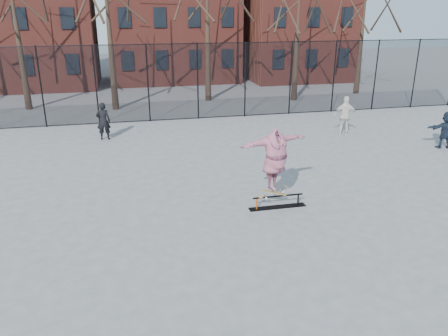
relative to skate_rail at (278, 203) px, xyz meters
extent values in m
plane|color=#5C5C61|center=(-1.68, -1.44, -0.15)|extent=(100.00, 100.00, 0.00)
cube|color=black|center=(0.00, 0.00, -0.15)|extent=(1.78, 0.27, 0.01)
cylinder|color=#EC570D|center=(-0.66, 0.00, 0.03)|extent=(0.05, 0.05, 0.37)
cylinder|color=black|center=(0.66, 0.00, 0.03)|extent=(0.05, 0.05, 0.37)
cylinder|color=black|center=(0.00, 0.00, 0.21)|extent=(1.57, 0.05, 0.05)
imported|color=#653789|center=(-0.14, 0.00, 1.27)|extent=(2.38, 1.34, 1.87)
imported|color=black|center=(-5.32, 8.62, 0.70)|extent=(0.66, 0.47, 1.72)
imported|color=silver|center=(5.73, 6.91, 0.77)|extent=(1.17, 0.81, 1.85)
imported|color=#192333|center=(8.95, 4.08, 0.65)|extent=(1.55, 0.78, 1.60)
cylinder|color=black|center=(-8.28, 11.56, 1.85)|extent=(0.07, 0.07, 4.00)
cylinder|color=black|center=(-5.68, 11.56, 1.85)|extent=(0.07, 0.07, 4.00)
cylinder|color=black|center=(-3.08, 11.56, 1.85)|extent=(0.07, 0.07, 4.00)
cylinder|color=black|center=(-0.48, 11.56, 1.85)|extent=(0.07, 0.07, 4.00)
cylinder|color=black|center=(2.12, 11.56, 1.85)|extent=(0.07, 0.07, 4.00)
cylinder|color=black|center=(4.72, 11.56, 1.85)|extent=(0.07, 0.07, 4.00)
cylinder|color=black|center=(7.32, 11.56, 1.85)|extent=(0.07, 0.07, 4.00)
cylinder|color=black|center=(9.92, 11.56, 1.85)|extent=(0.07, 0.07, 4.00)
cylinder|color=black|center=(12.52, 11.56, 1.85)|extent=(0.07, 0.07, 4.00)
cube|color=black|center=(-1.68, 11.56, 1.85)|extent=(34.00, 0.01, 4.00)
cylinder|color=black|center=(-1.68, 11.56, 3.81)|extent=(34.00, 0.04, 0.04)
cone|color=black|center=(-10.18, 16.36, 2.16)|extent=(0.40, 0.40, 4.62)
cone|color=black|center=(-4.68, 15.06, 2.16)|extent=(0.40, 0.40, 4.62)
cone|color=black|center=(0.82, 16.36, 2.16)|extent=(0.40, 0.40, 4.62)
cone|color=black|center=(6.32, 15.06, 2.16)|extent=(0.40, 0.40, 4.62)
cone|color=black|center=(11.82, 16.36, 2.16)|extent=(0.40, 0.40, 4.62)
cube|color=maroon|center=(-10.68, 24.56, 5.85)|extent=(9.00, 7.00, 12.00)
cube|color=maroon|center=(9.82, 24.56, 5.35)|extent=(8.00, 7.00, 11.00)
camera|label=1|loc=(-4.23, -11.37, 5.57)|focal=35.00mm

